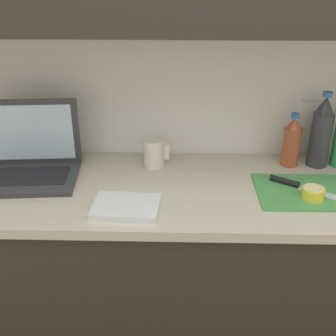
{
  "coord_description": "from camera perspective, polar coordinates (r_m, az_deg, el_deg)",
  "views": [
    {
      "loc": [
        -0.32,
        -1.37,
        1.63
      ],
      "look_at": [
        -0.35,
        -0.01,
        0.97
      ],
      "focal_mm": 45.0,
      "sensor_mm": 36.0,
      "label": 1
    }
  ],
  "objects": [
    {
      "name": "counter_unit",
      "position": [
        1.84,
        12.22,
        -14.59
      ],
      "size": [
        2.54,
        0.6,
        0.89
      ],
      "color": "#332823",
      "rests_on": "ground_plane"
    },
    {
      "name": "laptop",
      "position": [
        1.69,
        -18.1,
        1.12
      ],
      "size": [
        0.38,
        0.3,
        0.28
      ],
      "rotation": [
        0.0,
        0.0,
        0.09
      ],
      "color": "#333338",
      "rests_on": "counter_unit"
    },
    {
      "name": "cutting_board",
      "position": [
        1.59,
        18.02,
        -3.06
      ],
      "size": [
        0.34,
        0.27,
        0.01
      ],
      "primitive_type": "cube",
      "color": "#4C9E51",
      "rests_on": "counter_unit"
    },
    {
      "name": "knife",
      "position": [
        1.6,
        16.9,
        -2.18
      ],
      "size": [
        0.27,
        0.19,
        0.02
      ],
      "rotation": [
        0.0,
        0.0,
        -0.57
      ],
      "color": "silver",
      "rests_on": "cutting_board"
    },
    {
      "name": "lemon_half_cut",
      "position": [
        1.53,
        19.07,
        -3.21
      ],
      "size": [
        0.08,
        0.08,
        0.04
      ],
      "color": "yellow",
      "rests_on": "cutting_board"
    },
    {
      "name": "bottle_oil_tall",
      "position": [
        1.77,
        20.02,
        4.52
      ],
      "size": [
        0.08,
        0.08,
        0.3
      ],
      "color": "#333338",
      "rests_on": "counter_unit"
    },
    {
      "name": "bottle_water_clear",
      "position": [
        1.75,
        16.4,
        3.39
      ],
      "size": [
        0.07,
        0.07,
        0.22
      ],
      "color": "#A34C2D",
      "rests_on": "counter_unit"
    },
    {
      "name": "measuring_cup",
      "position": [
        1.69,
        -1.89,
        2.06
      ],
      "size": [
        0.1,
        0.08,
        0.11
      ],
      "color": "silver",
      "rests_on": "counter_unit"
    },
    {
      "name": "dish_towel",
      "position": [
        1.41,
        -5.7,
        -5.26
      ],
      "size": [
        0.23,
        0.17,
        0.02
      ],
      "primitive_type": "cube",
      "rotation": [
        0.0,
        0.0,
        -0.06
      ],
      "color": "white",
      "rests_on": "counter_unit"
    }
  ]
}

